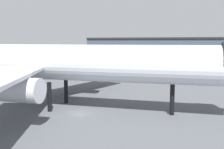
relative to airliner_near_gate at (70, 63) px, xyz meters
The scene contains 3 objects.
ground 9.01m from the airliner_near_gate, 32.05° to the right, with size 900.00×900.00×0.00m, color #4C4F54.
airliner_near_gate is the anchor object (origin of this frame).
service_truck_front 36.53m from the airliner_near_gate, 111.80° to the left, with size 5.02×5.83×3.00m.
Camera 1 is at (26.00, -36.95, 11.85)m, focal length 44.69 mm.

